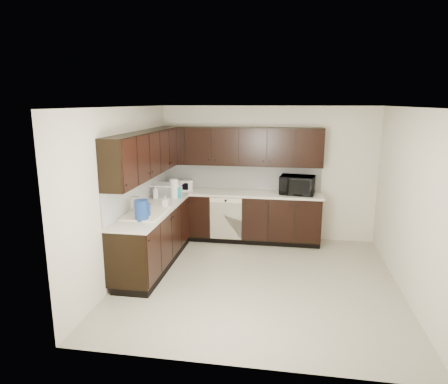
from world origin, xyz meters
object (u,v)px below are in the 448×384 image
object	(u,v)px
microwave	(297,185)
storage_bin	(167,190)
toaster_oven	(183,185)
blue_pitcher	(141,210)
sink	(146,218)

from	to	relation	value
microwave	storage_bin	distance (m)	2.34
toaster_oven	storage_bin	distance (m)	0.50
microwave	blue_pitcher	distance (m)	2.96
microwave	toaster_oven	xyz separation A→B (m)	(-2.11, -0.02, -0.07)
sink	microwave	size ratio (longest dim) A/B	1.35
microwave	storage_bin	world-z (taller)	microwave
sink	toaster_oven	xyz separation A→B (m)	(0.13, 1.68, 0.16)
storage_bin	toaster_oven	bearing A→B (deg)	69.81
sink	toaster_oven	distance (m)	1.69
blue_pitcher	storage_bin	bearing A→B (deg)	79.75
storage_bin	blue_pitcher	distance (m)	1.52
blue_pitcher	microwave	bearing A→B (deg)	28.37
storage_bin	blue_pitcher	size ratio (longest dim) A/B	1.77
microwave	blue_pitcher	world-z (taller)	microwave
storage_bin	blue_pitcher	world-z (taller)	blue_pitcher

